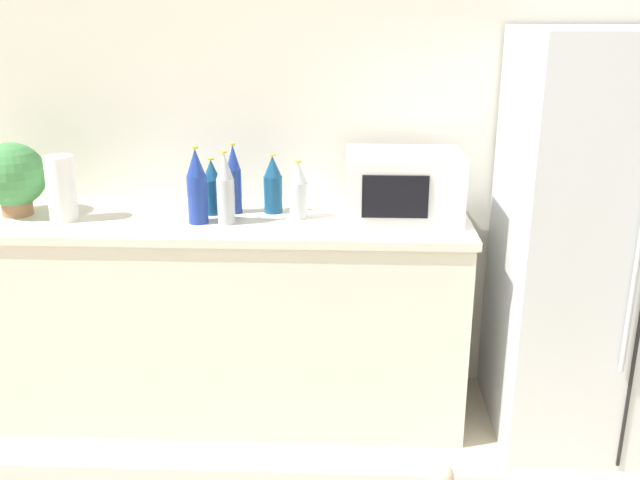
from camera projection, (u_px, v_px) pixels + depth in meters
The scene contains 12 objects.
wall_back at pixel (334, 123), 3.23m from camera, with size 8.00×0.06×2.55m.
back_counter at pixel (225, 314), 3.20m from camera, with size 2.12×0.63×0.92m.
refrigerator at pixel (613, 243), 2.93m from camera, with size 0.88×0.75×1.71m.
potted_plant at pixel (13, 177), 3.02m from camera, with size 0.28×0.28×0.31m.
paper_towel_roll at pixel (61, 188), 2.96m from camera, with size 0.12×0.12×0.27m.
microwave at pixel (403, 186), 2.99m from camera, with size 0.48×0.37×0.28m.
back_bottle_0 at pixel (212, 187), 3.06m from camera, with size 0.08×0.08×0.25m.
back_bottle_1 at pixel (298, 191), 2.99m from camera, with size 0.08×0.08×0.25m.
back_bottle_2 at pixel (273, 185), 3.08m from camera, with size 0.08×0.08×0.26m.
back_bottle_3 at pixel (197, 187), 2.92m from camera, with size 0.08×0.08×0.32m.
back_bottle_4 at pixel (225, 189), 2.91m from camera, with size 0.07×0.07×0.31m.
back_bottle_5 at pixel (234, 180), 3.06m from camera, with size 0.07×0.07×0.31m.
Camera 1 is at (0.08, -0.50, 1.80)m, focal length 40.00 mm.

